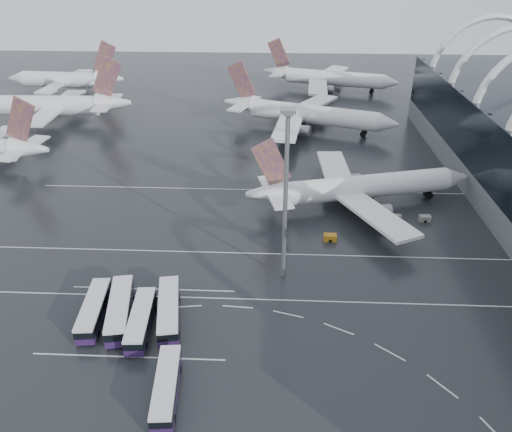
{
  "coord_description": "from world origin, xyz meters",
  "views": [
    {
      "loc": [
        -3.25,
        -68.09,
        52.24
      ],
      "look_at": [
        -7.05,
        14.13,
        7.0
      ],
      "focal_mm": 35.0,
      "sensor_mm": 36.0,
      "label": 1
    }
  ],
  "objects_px": {
    "gse_cart_belly_d": "(425,218)",
    "gse_cart_belly_a": "(379,222)",
    "airliner_main": "(357,188)",
    "bus_row_far_c": "(166,387)",
    "jet_remote_far": "(68,80)",
    "bus_row_near_c": "(141,320)",
    "floodlight_mast": "(286,178)",
    "bus_row_near_d": "(169,310)",
    "gse_cart_belly_b": "(396,217)",
    "airliner_gate_b": "(304,114)",
    "jet_remote_mid": "(59,106)",
    "bus_row_near_a": "(94,310)",
    "gse_cart_belly_c": "(330,237)",
    "gse_cart_belly_e": "(368,197)",
    "bus_row_near_b": "(120,310)",
    "airliner_gate_c": "(327,78)"
  },
  "relations": [
    {
      "from": "gse_cart_belly_b",
      "to": "jet_remote_far",
      "type": "bearing_deg",
      "value": 138.04
    },
    {
      "from": "bus_row_near_d",
      "to": "gse_cart_belly_d",
      "type": "height_order",
      "value": "bus_row_near_d"
    },
    {
      "from": "bus_row_near_c",
      "to": "airliner_gate_c",
      "type": "bearing_deg",
      "value": -19.45
    },
    {
      "from": "airliner_main",
      "to": "bus_row_near_d",
      "type": "relative_size",
      "value": 3.66
    },
    {
      "from": "airliner_main",
      "to": "bus_row_near_a",
      "type": "height_order",
      "value": "airliner_main"
    },
    {
      "from": "airliner_main",
      "to": "bus_row_far_c",
      "type": "distance_m",
      "value": 63.93
    },
    {
      "from": "bus_row_near_b",
      "to": "floodlight_mast",
      "type": "xyz_separation_m",
      "value": [
        25.57,
        12.94,
        17.26
      ]
    },
    {
      "from": "bus_row_near_b",
      "to": "gse_cart_belly_c",
      "type": "bearing_deg",
      "value": -64.45
    },
    {
      "from": "bus_row_near_b",
      "to": "bus_row_near_c",
      "type": "relative_size",
      "value": 1.11
    },
    {
      "from": "gse_cart_belly_b",
      "to": "airliner_gate_b",
      "type": "bearing_deg",
      "value": 106.83
    },
    {
      "from": "gse_cart_belly_a",
      "to": "gse_cart_belly_e",
      "type": "height_order",
      "value": "gse_cart_belly_e"
    },
    {
      "from": "airliner_gate_c",
      "to": "gse_cart_belly_c",
      "type": "relative_size",
      "value": 21.32
    },
    {
      "from": "bus_row_near_c",
      "to": "gse_cart_belly_e",
      "type": "bearing_deg",
      "value": -46.3
    },
    {
      "from": "bus_row_near_a",
      "to": "jet_remote_far",
      "type": "bearing_deg",
      "value": 16.86
    },
    {
      "from": "bus_row_near_c",
      "to": "bus_row_near_d",
      "type": "bearing_deg",
      "value": -62.19
    },
    {
      "from": "airliner_gate_b",
      "to": "bus_row_near_c",
      "type": "bearing_deg",
      "value": -87.19
    },
    {
      "from": "gse_cart_belly_a",
      "to": "gse_cart_belly_d",
      "type": "xyz_separation_m",
      "value": [
        9.86,
        1.69,
        0.07
      ]
    },
    {
      "from": "bus_row_near_d",
      "to": "gse_cart_belly_e",
      "type": "bearing_deg",
      "value": -51.15
    },
    {
      "from": "jet_remote_mid",
      "to": "gse_cart_belly_d",
      "type": "xyz_separation_m",
      "value": [
        103.26,
        -62.3,
        -4.91
      ]
    },
    {
      "from": "jet_remote_far",
      "to": "gse_cart_belly_e",
      "type": "distance_m",
      "value": 135.86
    },
    {
      "from": "bus_row_near_d",
      "to": "bus_row_near_a",
      "type": "bearing_deg",
      "value": 81.55
    },
    {
      "from": "jet_remote_far",
      "to": "gse_cart_belly_a",
      "type": "xyz_separation_m",
      "value": [
        104.09,
        -99.19,
        -4.68
      ]
    },
    {
      "from": "bus_row_near_b",
      "to": "bus_row_far_c",
      "type": "bearing_deg",
      "value": -155.44
    },
    {
      "from": "bus_row_far_c",
      "to": "gse_cart_belly_c",
      "type": "xyz_separation_m",
      "value": [
        24.58,
        40.17,
        -1.0
      ]
    },
    {
      "from": "jet_remote_mid",
      "to": "gse_cart_belly_b",
      "type": "height_order",
      "value": "jet_remote_mid"
    },
    {
      "from": "jet_remote_far",
      "to": "bus_row_far_c",
      "type": "xyz_separation_m",
      "value": [
        68.55,
        -146.48,
        -3.59
      ]
    },
    {
      "from": "bus_row_near_b",
      "to": "jet_remote_mid",
      "type": "bearing_deg",
      "value": 15.83
    },
    {
      "from": "gse_cart_belly_d",
      "to": "jet_remote_far",
      "type": "bearing_deg",
      "value": 139.45
    },
    {
      "from": "bus_row_near_c",
      "to": "floodlight_mast",
      "type": "bearing_deg",
      "value": -59.47
    },
    {
      "from": "bus_row_near_d",
      "to": "jet_remote_mid",
      "type": "bearing_deg",
      "value": 19.6
    },
    {
      "from": "airliner_gate_b",
      "to": "bus_row_near_c",
      "type": "distance_m",
      "value": 99.23
    },
    {
      "from": "bus_row_near_d",
      "to": "gse_cart_belly_e",
      "type": "relative_size",
      "value": 5.79
    },
    {
      "from": "bus_row_near_a",
      "to": "gse_cart_belly_e",
      "type": "height_order",
      "value": "bus_row_near_a"
    },
    {
      "from": "bus_row_near_a",
      "to": "gse_cart_belly_c",
      "type": "height_order",
      "value": "bus_row_near_a"
    },
    {
      "from": "floodlight_mast",
      "to": "gse_cart_belly_b",
      "type": "distance_m",
      "value": 37.4
    },
    {
      "from": "jet_remote_mid",
      "to": "bus_row_near_c",
      "type": "xyz_separation_m",
      "value": [
        51.33,
        -98.54,
        -3.85
      ]
    },
    {
      "from": "jet_remote_mid",
      "to": "bus_row_near_d",
      "type": "relative_size",
      "value": 3.5
    },
    {
      "from": "floodlight_mast",
      "to": "jet_remote_far",
      "type": "bearing_deg",
      "value": 125.2
    },
    {
      "from": "airliner_gate_b",
      "to": "bus_row_near_b",
      "type": "distance_m",
      "value": 98.4
    },
    {
      "from": "floodlight_mast",
      "to": "gse_cart_belly_b",
      "type": "relative_size",
      "value": 14.46
    },
    {
      "from": "gse_cart_belly_a",
      "to": "gse_cart_belly_e",
      "type": "bearing_deg",
      "value": 93.53
    },
    {
      "from": "airliner_gate_b",
      "to": "gse_cart_belly_d",
      "type": "relative_size",
      "value": 22.77
    },
    {
      "from": "bus_row_near_c",
      "to": "gse_cart_belly_a",
      "type": "distance_m",
      "value": 54.45
    },
    {
      "from": "gse_cart_belly_d",
      "to": "gse_cart_belly_a",
      "type": "bearing_deg",
      "value": -170.27
    },
    {
      "from": "airliner_gate_b",
      "to": "airliner_gate_c",
      "type": "xyz_separation_m",
      "value": [
        10.89,
        48.17,
        -0.11
      ]
    },
    {
      "from": "bus_row_near_b",
      "to": "gse_cart_belly_b",
      "type": "distance_m",
      "value": 60.62
    },
    {
      "from": "airliner_main",
      "to": "bus_row_near_b",
      "type": "bearing_deg",
      "value": -150.84
    },
    {
      "from": "bus_row_near_a",
      "to": "gse_cart_belly_c",
      "type": "distance_m",
      "value": 46.61
    },
    {
      "from": "jet_remote_mid",
      "to": "jet_remote_far",
      "type": "xyz_separation_m",
      "value": [
        -10.68,
        35.2,
        -0.3
      ]
    },
    {
      "from": "floodlight_mast",
      "to": "bus_row_far_c",
      "type": "bearing_deg",
      "value": -118.68
    }
  ]
}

